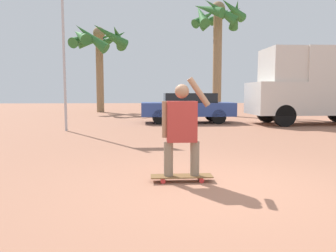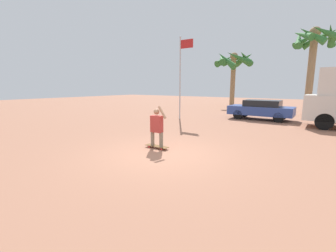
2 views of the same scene
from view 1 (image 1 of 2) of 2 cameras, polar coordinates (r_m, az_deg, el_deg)
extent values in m
plane|color=#A36B51|center=(4.73, 9.95, -10.83)|extent=(80.00, 80.00, 0.00)
cube|color=brown|center=(5.05, 2.38, -8.70)|extent=(0.94, 0.26, 0.02)
cylinder|color=red|center=(4.93, -0.88, -9.59)|extent=(0.08, 0.03, 0.08)
cylinder|color=red|center=(5.14, -1.01, -8.95)|extent=(0.08, 0.03, 0.08)
cylinder|color=red|center=(5.00, 5.86, -9.42)|extent=(0.08, 0.03, 0.08)
cylinder|color=red|center=(5.20, 5.45, -8.81)|extent=(0.08, 0.03, 0.08)
cylinder|color=gray|center=(4.97, 0.08, -5.75)|extent=(0.14, 0.14, 0.52)
cylinder|color=gray|center=(5.02, 4.68, -5.67)|extent=(0.14, 0.14, 0.52)
cube|color=#B23833|center=(4.91, 2.42, 0.78)|extent=(0.45, 0.22, 0.61)
sphere|color=#A37556|center=(4.89, 2.44, 6.06)|extent=(0.21, 0.21, 0.21)
cylinder|color=#A37556|center=(4.88, -0.53, 1.16)|extent=(0.09, 0.09, 0.54)
cylinder|color=#A37556|center=(4.93, 5.38, 5.92)|extent=(0.35, 0.09, 0.45)
cylinder|color=black|center=(13.96, 19.62, 1.70)|extent=(0.88, 0.28, 0.88)
cylinder|color=black|center=(15.75, 16.82, 2.21)|extent=(0.88, 0.28, 0.88)
cube|color=silver|center=(14.79, 17.92, 4.60)|extent=(1.92, 2.21, 1.36)
cube|color=black|center=(14.66, 16.56, 5.70)|extent=(0.04, 1.88, 0.68)
cube|color=silver|center=(16.02, 27.21, 6.88)|extent=(3.56, 2.21, 2.80)
cube|color=silver|center=(14.95, 19.13, 9.94)|extent=(1.34, 2.03, 1.43)
cylinder|color=black|center=(14.09, -1.46, 1.59)|extent=(0.65, 0.22, 0.65)
cylinder|color=black|center=(15.64, -1.70, 2.00)|extent=(0.65, 0.22, 0.65)
cylinder|color=black|center=(14.43, 8.80, 1.62)|extent=(0.65, 0.22, 0.65)
cylinder|color=black|center=(15.95, 7.58, 2.02)|extent=(0.65, 0.22, 0.65)
cube|color=#2D4793|center=(14.96, 3.35, 2.97)|extent=(4.15, 1.78, 0.60)
cube|color=black|center=(14.95, 3.75, 4.92)|extent=(2.28, 1.56, 0.42)
cylinder|color=#8E704C|center=(20.33, 8.58, 10.84)|extent=(0.52, 0.52, 6.34)
sphere|color=#8E704C|center=(20.85, 8.71, 19.55)|extent=(0.84, 0.84, 0.84)
cone|color=#2D6B2D|center=(20.89, 11.68, 18.46)|extent=(0.82, 2.08, 1.67)
cone|color=#2D6B2D|center=(21.73, 9.94, 18.51)|extent=(2.05, 1.78, 1.12)
cone|color=#2D6B2D|center=(21.77, 8.17, 18.07)|extent=(2.08, 0.65, 1.59)
cone|color=#2D6B2D|center=(21.46, 6.50, 18.31)|extent=(2.01, 1.70, 1.56)
cone|color=#2D6B2D|center=(20.46, 5.81, 18.74)|extent=(0.81, 2.03, 1.75)
cone|color=#2D6B2D|center=(19.98, 6.94, 19.56)|extent=(1.89, 1.96, 1.26)
cone|color=#2D6B2D|center=(19.77, 9.07, 19.27)|extent=(2.08, 0.79, 1.65)
cone|color=#2D6B2D|center=(20.21, 11.19, 19.36)|extent=(2.01, 1.83, 1.22)
cylinder|color=#8E704C|center=(23.87, -11.79, 9.03)|extent=(0.52, 0.52, 5.52)
sphere|color=#8E704C|center=(24.19, -11.93, 15.57)|extent=(0.83, 0.83, 0.83)
cone|color=#2D6B2D|center=(23.84, -8.71, 15.07)|extent=(1.08, 2.83, 1.65)
cone|color=#2D6B2D|center=(25.14, -9.79, 14.65)|extent=(2.70, 2.18, 1.54)
cone|color=#2D6B2D|center=(25.44, -12.46, 14.53)|extent=(2.86, 1.57, 1.50)
cone|color=#2D6B2D|center=(24.79, -14.71, 14.55)|extent=(1.67, 2.83, 1.70)
cone|color=#2D6B2D|center=(23.72, -15.04, 15.01)|extent=(1.96, 2.78, 1.63)
cone|color=#2D6B2D|center=(22.91, -13.31, 14.86)|extent=(2.67, 1.43, 2.22)
cone|color=#2D6B2D|center=(23.04, -10.10, 15.34)|extent=(2.59, 2.33, 1.71)
cylinder|color=#B7B7BC|center=(12.28, -17.68, 11.96)|extent=(0.09, 0.09, 5.46)
camera|label=2|loc=(5.79, 102.35, 8.06)|focal=24.00mm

